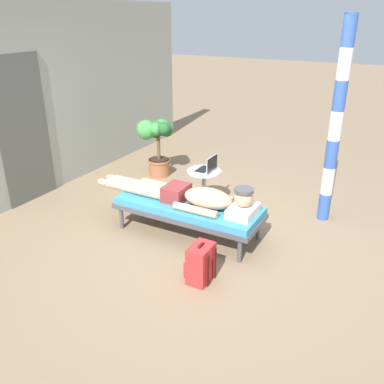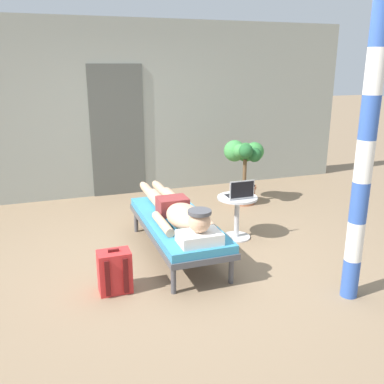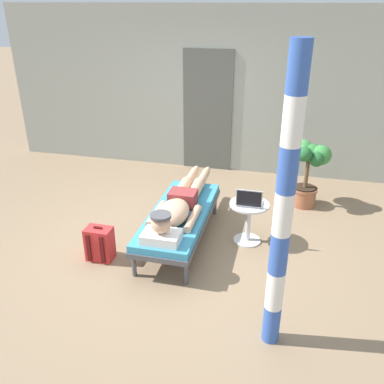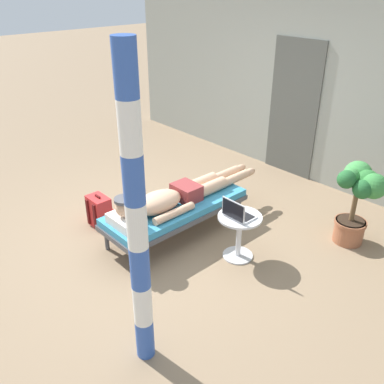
{
  "view_description": "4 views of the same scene",
  "coord_description": "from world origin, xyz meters",
  "views": [
    {
      "loc": [
        -3.85,
        -2.07,
        2.53
      ],
      "look_at": [
        0.03,
        0.05,
        0.59
      ],
      "focal_mm": 38.49,
      "sensor_mm": 36.0,
      "label": 1
    },
    {
      "loc": [
        -1.23,
        -4.06,
        2.04
      ],
      "look_at": [
        0.25,
        0.15,
        0.7
      ],
      "focal_mm": 39.94,
      "sensor_mm": 36.0,
      "label": 2
    },
    {
      "loc": [
        1.25,
        -4.08,
        2.73
      ],
      "look_at": [
        0.2,
        0.2,
        0.66
      ],
      "focal_mm": 38.16,
      "sensor_mm": 36.0,
      "label": 3
    },
    {
      "loc": [
        3.35,
        -2.64,
        2.82
      ],
      "look_at": [
        0.1,
        0.34,
        0.51
      ],
      "focal_mm": 38.96,
      "sensor_mm": 36.0,
      "label": 4
    }
  ],
  "objects": [
    {
      "name": "backpack",
      "position": [
        -0.73,
        -0.46,
        0.2
      ],
      "size": [
        0.3,
        0.26,
        0.42
      ],
      "color": "red",
      "rests_on": "ground"
    },
    {
      "name": "house_wall_back",
      "position": [
        0.06,
        2.73,
        1.35
      ],
      "size": [
        7.6,
        0.2,
        2.7
      ],
      "primitive_type": "cube",
      "color": "#999E93",
      "rests_on": "ground"
    },
    {
      "name": "potted_plant",
      "position": [
        1.57,
        1.55,
        0.62
      ],
      "size": [
        0.56,
        0.58,
        0.95
      ],
      "color": "#9E5B3D",
      "rests_on": "ground"
    },
    {
      "name": "house_door_panel",
      "position": [
        -0.12,
        2.62,
        1.02
      ],
      "size": [
        0.84,
        0.03,
        2.04
      ],
      "primitive_type": "cube",
      "color": "#545651",
      "rests_on": "ground"
    },
    {
      "name": "side_table",
      "position": [
        0.88,
        0.32,
        0.36
      ],
      "size": [
        0.48,
        0.48,
        0.52
      ],
      "color": "silver",
      "rests_on": "ground"
    },
    {
      "name": "laptop",
      "position": [
        0.88,
        0.27,
        0.58
      ],
      "size": [
        0.31,
        0.24,
        0.23
      ],
      "color": "silver",
      "rests_on": "side_table"
    },
    {
      "name": "porch_post",
      "position": [
        1.27,
        -1.26,
        1.26
      ],
      "size": [
        0.15,
        0.15,
        2.52
      ],
      "color": "#3359B2",
      "rests_on": "ground"
    },
    {
      "name": "lounge_chair",
      "position": [
        0.06,
        0.12,
        0.35
      ],
      "size": [
        0.68,
        1.81,
        0.42
      ],
      "color": "#4C4C51",
      "rests_on": "ground"
    },
    {
      "name": "person_reclining",
      "position": [
        0.06,
        0.09,
        0.52
      ],
      "size": [
        0.53,
        2.17,
        0.33
      ],
      "color": "white",
      "rests_on": "lounge_chair"
    },
    {
      "name": "ground_plane",
      "position": [
        0.0,
        0.0,
        0.0
      ],
      "size": [
        40.0,
        40.0,
        0.0
      ],
      "primitive_type": "plane",
      "color": "#8C7256"
    }
  ]
}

